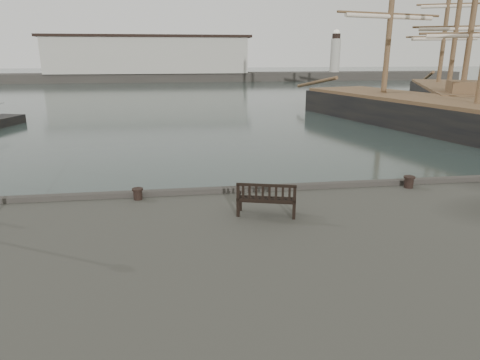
# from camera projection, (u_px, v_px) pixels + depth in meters

# --- Properties ---
(ground) EXTENTS (400.00, 400.00, 0.00)m
(ground) POSITION_uv_depth(u_px,v_px,m) (236.00, 230.00, 16.11)
(ground) COLOR black
(ground) RESTS_ON ground
(breakwater) EXTENTS (140.00, 9.50, 12.20)m
(breakwater) POSITION_uv_depth(u_px,v_px,m) (163.00, 63.00, 101.52)
(breakwater) COLOR #383530
(breakwater) RESTS_ON ground
(bench) EXTENTS (1.91, 1.10, 1.04)m
(bench) POSITION_uv_depth(u_px,v_px,m) (266.00, 205.00, 13.18)
(bench) COLOR black
(bench) RESTS_ON quay
(bollard_left) EXTENTS (0.47, 0.47, 0.39)m
(bollard_left) POSITION_uv_depth(u_px,v_px,m) (138.00, 194.00, 14.65)
(bollard_left) COLOR black
(bollard_left) RESTS_ON quay
(bollard_right) EXTENTS (0.51, 0.51, 0.43)m
(bollard_right) POSITION_uv_depth(u_px,v_px,m) (409.00, 182.00, 15.94)
(bollard_right) COLOR black
(bollard_right) RESTS_ON quay
(tall_ship_main) EXTENTS (17.34, 39.43, 29.05)m
(tall_ship_main) POSITION_uv_depth(u_px,v_px,m) (474.00, 127.00, 34.36)
(tall_ship_main) COLOR black
(tall_ship_main) RESTS_ON ground
(tall_ship_far) EXTENTS (16.98, 28.03, 24.03)m
(tall_ship_far) POSITION_uv_depth(u_px,v_px,m) (446.00, 102.00, 51.98)
(tall_ship_far) COLOR black
(tall_ship_far) RESTS_ON ground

